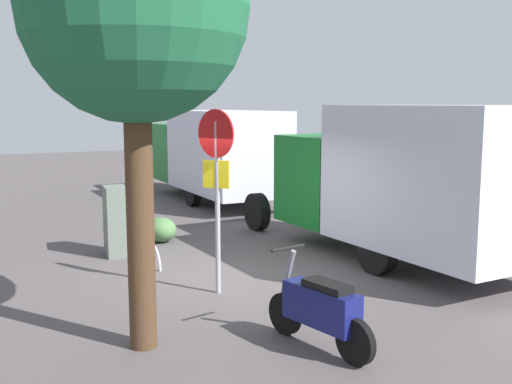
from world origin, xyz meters
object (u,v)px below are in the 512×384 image
(stop_sign, at_px, (217,172))
(bike_rack_hoop, at_px, (154,266))
(utility_cabinet, at_px, (116,221))
(street_tree, at_px, (135,12))
(box_truck_far, at_px, (214,151))
(motorcycle, at_px, (320,309))
(box_truck_near, at_px, (399,177))

(stop_sign, bearing_deg, bike_rack_hoop, 12.06)
(stop_sign, bearing_deg, utility_cabinet, 14.79)
(street_tree, relative_size, bike_rack_hoop, 6.48)
(box_truck_far, distance_m, bike_rack_hoop, 7.95)
(motorcycle, xyz_separation_m, bike_rack_hoop, (4.76, 0.69, -0.52))
(box_truck_near, bearing_deg, bike_rack_hoop, 65.70)
(box_truck_far, xyz_separation_m, street_tree, (-10.37, 5.28, 2.52))
(box_truck_near, xyz_separation_m, utility_cabinet, (2.88, 4.77, -0.94))
(street_tree, bearing_deg, bike_rack_hoop, -18.80)
(bike_rack_hoop, bearing_deg, street_tree, 161.20)
(box_truck_near, distance_m, bike_rack_hoop, 4.98)
(stop_sign, xyz_separation_m, bike_rack_hoop, (2.07, 0.44, -1.97))
(bike_rack_hoop, bearing_deg, box_truck_near, -111.63)
(box_truck_far, relative_size, bike_rack_hoop, 9.42)
(motorcycle, bearing_deg, stop_sign, -6.71)
(box_truck_far, xyz_separation_m, bike_rack_hoop, (-6.68, 4.02, -1.58))
(box_truck_near, distance_m, stop_sign, 3.95)
(street_tree, xyz_separation_m, bike_rack_hoop, (3.69, -1.26, -4.10))
(bike_rack_hoop, bearing_deg, motorcycle, -171.78)
(box_truck_near, bearing_deg, motorcycle, 126.77)
(box_truck_near, xyz_separation_m, bike_rack_hoop, (1.73, 4.37, -1.64))
(box_truck_near, relative_size, bike_rack_hoop, 8.60)
(box_truck_near, relative_size, box_truck_far, 0.91)
(box_truck_far, distance_m, motorcycle, 11.96)
(stop_sign, relative_size, utility_cabinet, 2.11)
(bike_rack_hoop, bearing_deg, box_truck_far, -31.08)
(motorcycle, distance_m, stop_sign, 3.07)
(box_truck_near, height_order, street_tree, street_tree)
(motorcycle, xyz_separation_m, utility_cabinet, (5.91, 1.09, 0.18))
(box_truck_far, relative_size, stop_sign, 2.71)
(box_truck_far, bearing_deg, bike_rack_hoop, 148.73)
(utility_cabinet, bearing_deg, box_truck_far, -38.72)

